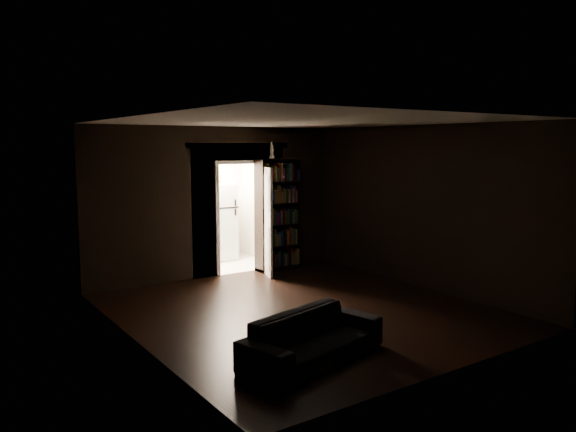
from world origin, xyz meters
name	(u,v)px	position (x,y,z in m)	size (l,w,h in m)	color
ground	(302,311)	(0.00, 0.00, 0.00)	(5.50, 5.50, 0.00)	black
room_walls	(263,194)	(-0.01, 1.07, 1.68)	(5.02, 5.61, 2.84)	black
kitchen_alcove	(213,205)	(0.50, 3.87, 1.21)	(2.20, 1.80, 2.60)	beige
sofa	(313,330)	(-1.02, -1.61, 0.35)	(1.84, 0.80, 0.71)	black
bookshelf	(278,214)	(1.25, 2.55, 1.10)	(0.90, 0.32, 2.20)	black
refrigerator	(216,222)	(0.68, 4.11, 0.82)	(0.74, 0.68, 1.65)	white
door	(266,221)	(0.83, 2.33, 1.02)	(0.85, 0.05, 2.05)	white
figurine	(272,150)	(1.12, 2.56, 2.36)	(0.11, 0.11, 0.33)	white
bottles	(212,178)	(0.59, 4.08, 1.77)	(0.61, 0.08, 0.25)	black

